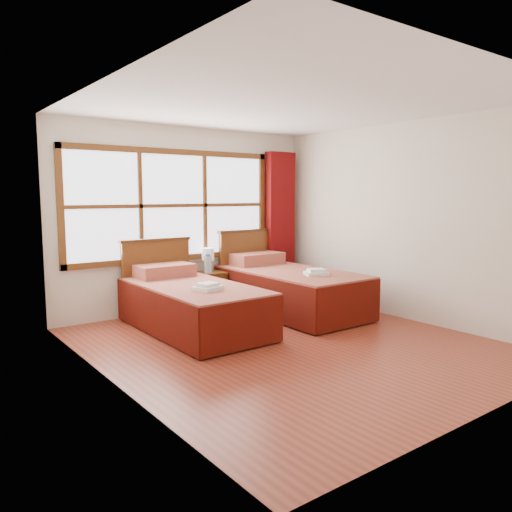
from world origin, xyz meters
TOP-DOWN VIEW (x-y plane):
  - floor at (0.00, 0.00)m, footprint 4.50×4.50m
  - ceiling at (0.00, 0.00)m, footprint 4.50×4.50m
  - wall_back at (0.00, 2.25)m, footprint 4.00×0.00m
  - wall_left at (-2.00, 0.00)m, footprint 0.00×4.50m
  - wall_right at (2.00, 0.00)m, footprint 0.00×4.50m
  - window at (-0.25, 2.21)m, footprint 3.16×0.06m
  - curtain at (1.60, 2.11)m, footprint 0.50×0.16m
  - bed_left at (-0.57, 1.20)m, footprint 1.09×2.11m
  - bed_right at (0.99, 1.20)m, footprint 1.15×2.23m
  - nightstand at (0.19, 1.99)m, footprint 0.41×0.41m
  - towels_left at (-0.61, 0.73)m, footprint 0.34×0.32m
  - towels_right at (1.00, 0.63)m, footprint 0.36×0.34m
  - lamp at (0.21, 2.06)m, footprint 0.18×0.18m
  - bottle_near at (0.13, 1.97)m, footprint 0.07×0.07m
  - bottle_far at (0.17, 1.96)m, footprint 0.07×0.07m

SIDE VIEW (x-z plane):
  - floor at x=0.00m, z-range 0.00..0.00m
  - nightstand at x=0.19m, z-range 0.00..0.54m
  - bed_left at x=-0.57m, z-range -0.21..0.85m
  - bed_right at x=0.99m, z-range -0.22..0.90m
  - towels_left at x=-0.61m, z-range 0.56..0.65m
  - towels_right at x=1.00m, z-range 0.59..0.68m
  - bottle_far at x=0.17m, z-range 0.53..0.80m
  - bottle_near at x=0.13m, z-range 0.53..0.80m
  - lamp at x=0.21m, z-range 0.61..0.95m
  - curtain at x=1.60m, z-range 0.02..2.32m
  - wall_back at x=0.00m, z-range -0.70..3.30m
  - wall_left at x=-2.00m, z-range -0.95..3.55m
  - wall_right at x=2.00m, z-range -0.95..3.55m
  - window at x=-0.25m, z-range 0.72..2.28m
  - ceiling at x=0.00m, z-range 2.60..2.60m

